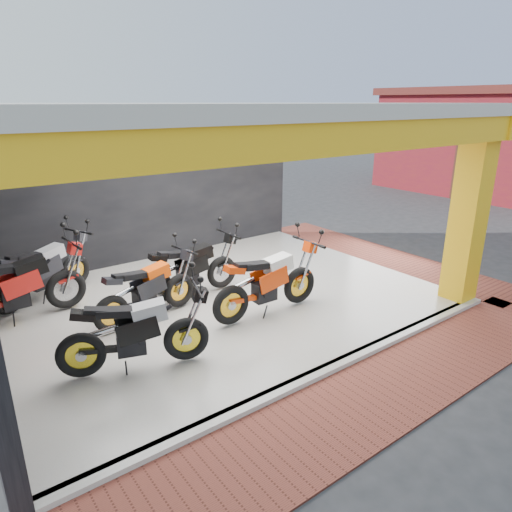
# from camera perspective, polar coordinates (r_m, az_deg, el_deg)

# --- Properties ---
(ground) EXTENTS (80.00, 80.00, 0.00)m
(ground) POSITION_cam_1_polar(r_m,az_deg,el_deg) (7.55, 3.66, -10.83)
(ground) COLOR #2D2D30
(ground) RESTS_ON ground
(showroom_floor) EXTENTS (8.00, 6.00, 0.10)m
(showroom_floor) POSITION_cam_1_polar(r_m,az_deg,el_deg) (8.97, -4.65, -5.48)
(showroom_floor) COLOR white
(showroom_floor) RESTS_ON ground
(showroom_ceiling) EXTENTS (8.40, 6.40, 0.20)m
(showroom_ceiling) POSITION_cam_1_polar(r_m,az_deg,el_deg) (8.19, -5.32, 17.81)
(showroom_ceiling) COLOR beige
(showroom_ceiling) RESTS_ON corner_column
(back_wall) EXTENTS (8.20, 0.20, 3.50)m
(back_wall) POSITION_cam_1_polar(r_m,az_deg,el_deg) (11.13, -13.54, 8.00)
(back_wall) COLOR black
(back_wall) RESTS_ON ground
(corner_column) EXTENTS (0.50, 0.50, 3.50)m
(corner_column) POSITION_cam_1_polar(r_m,az_deg,el_deg) (9.30, 25.06, 4.72)
(corner_column) COLOR yellow
(corner_column) RESTS_ON ground
(header_beam_front) EXTENTS (8.40, 0.30, 0.40)m
(header_beam_front) POSITION_cam_1_polar(r_m,az_deg,el_deg) (5.87, 10.86, 14.31)
(header_beam_front) COLOR yellow
(header_beam_front) RESTS_ON corner_column
(header_beam_right) EXTENTS (0.30, 6.40, 0.40)m
(header_beam_right) POSITION_cam_1_polar(r_m,az_deg,el_deg) (10.85, 13.76, 15.99)
(header_beam_right) COLOR yellow
(header_beam_right) RESTS_ON corner_column
(floor_kerb) EXTENTS (8.00, 0.20, 0.10)m
(floor_kerb) POSITION_cam_1_polar(r_m,az_deg,el_deg) (6.90, 9.31, -13.70)
(floor_kerb) COLOR white
(floor_kerb) RESTS_ON ground
(paver_front) EXTENTS (9.00, 1.40, 0.03)m
(paver_front) POSITION_cam_1_polar(r_m,az_deg,el_deg) (6.50, 14.42, -16.68)
(paver_front) COLOR brown
(paver_front) RESTS_ON ground
(paver_right) EXTENTS (1.40, 7.00, 0.03)m
(paver_right) POSITION_cam_1_polar(r_m,az_deg,el_deg) (12.05, 15.02, 0.14)
(paver_right) COLOR brown
(paver_right) RESTS_ON ground
(moto_hero) EXTENTS (2.35, 0.92, 1.43)m
(moto_hero) POSITION_cam_1_polar(r_m,az_deg,el_deg) (8.44, 5.50, -1.51)
(moto_hero) COLOR #ED3B09
(moto_hero) RESTS_ON showroom_floor
(moto_row_a) EXTENTS (2.37, 1.48, 1.36)m
(moto_row_a) POSITION_cam_1_polar(r_m,az_deg,el_deg) (6.65, -8.83, -7.76)
(moto_row_a) COLOR black
(moto_row_a) RESTS_ON showroom_floor
(moto_row_b) EXTENTS (2.22, 0.82, 1.36)m
(moto_row_b) POSITION_cam_1_polar(r_m,az_deg,el_deg) (9.14, -4.37, -0.12)
(moto_row_b) COLOR black
(moto_row_b) RESTS_ON showroom_floor
(moto_row_c) EXTENTS (2.20, 1.09, 1.29)m
(moto_row_c) POSITION_cam_1_polar(r_m,az_deg,el_deg) (8.39, -9.68, -2.33)
(moto_row_c) COLOR black
(moto_row_c) RESTS_ON showroom_floor
(moto_row_d) EXTENTS (2.47, 1.04, 1.48)m
(moto_row_d) POSITION_cam_1_polar(r_m,az_deg,el_deg) (8.88, -22.92, -1.76)
(moto_row_d) COLOR red
(moto_row_d) RESTS_ON showroom_floor
(moto_row_e) EXTENTS (2.40, 1.67, 1.38)m
(moto_row_e) POSITION_cam_1_polar(r_m,az_deg,el_deg) (9.88, -21.86, 0.07)
(moto_row_e) COLOR black
(moto_row_e) RESTS_ON showroom_floor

